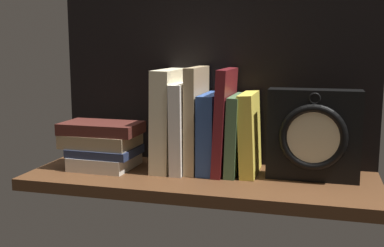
% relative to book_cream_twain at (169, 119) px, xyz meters
% --- Properties ---
extents(ground_plane, '(0.75, 0.27, 0.03)m').
position_rel_book_cream_twain_xyz_m(ground_plane, '(0.08, -0.04, -0.13)').
color(ground_plane, '#4C2D19').
extents(back_panel, '(0.75, 0.01, 0.41)m').
position_rel_book_cream_twain_xyz_m(back_panel, '(0.08, 0.09, 0.09)').
color(back_panel, black).
rests_on(back_panel, ground_plane).
extents(book_cream_twain, '(0.05, 0.16, 0.23)m').
position_rel_book_cream_twain_xyz_m(book_cream_twain, '(0.00, 0.00, 0.00)').
color(book_cream_twain, beige).
rests_on(book_cream_twain, ground_plane).
extents(book_white_catcher, '(0.03, 0.16, 0.20)m').
position_rel_book_cream_twain_xyz_m(book_white_catcher, '(0.04, 0.00, -0.01)').
color(book_white_catcher, silver).
rests_on(book_white_catcher, ground_plane).
extents(book_tan_shortstories, '(0.02, 0.14, 0.23)m').
position_rel_book_cream_twain_xyz_m(book_tan_shortstories, '(0.06, 0.00, 0.00)').
color(book_tan_shortstories, tan).
rests_on(book_tan_shortstories, ground_plane).
extents(book_blue_modern, '(0.04, 0.14, 0.17)m').
position_rel_book_cream_twain_xyz_m(book_blue_modern, '(0.10, 0.00, -0.03)').
color(book_blue_modern, '#2D4C8E').
rests_on(book_blue_modern, ground_plane).
extents(book_maroon_dawkins, '(0.03, 0.15, 0.23)m').
position_rel_book_cream_twain_xyz_m(book_maroon_dawkins, '(0.13, 0.00, 0.00)').
color(book_maroon_dawkins, maroon).
rests_on(book_maroon_dawkins, ground_plane).
extents(book_green_romantic, '(0.03, 0.14, 0.17)m').
position_rel_book_cream_twain_xyz_m(book_green_romantic, '(0.15, 0.00, -0.03)').
color(book_green_romantic, '#476B44').
rests_on(book_green_romantic, ground_plane).
extents(book_yellow_seinlanguage, '(0.04, 0.13, 0.18)m').
position_rel_book_cream_twain_xyz_m(book_yellow_seinlanguage, '(0.18, 0.00, -0.02)').
color(book_yellow_seinlanguage, gold).
rests_on(book_yellow_seinlanguage, ground_plane).
extents(framed_clock, '(0.19, 0.07, 0.19)m').
position_rel_book_cream_twain_xyz_m(framed_clock, '(0.32, -0.01, -0.02)').
color(framed_clock, black).
rests_on(framed_clock, ground_plane).
extents(book_stack_side, '(0.18, 0.13, 0.11)m').
position_rel_book_cream_twain_xyz_m(book_stack_side, '(-0.15, -0.04, -0.06)').
color(book_stack_side, beige).
rests_on(book_stack_side, ground_plane).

